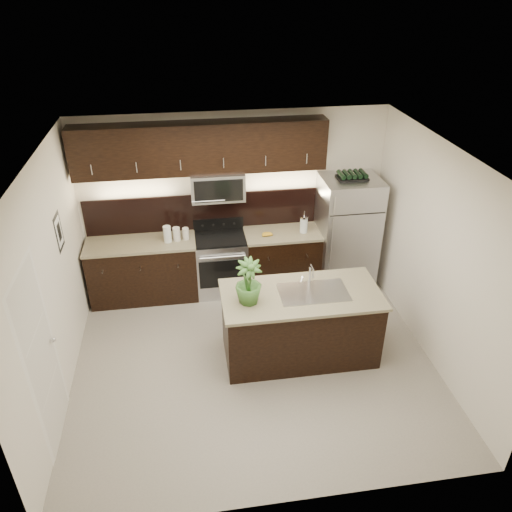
{
  "coord_description": "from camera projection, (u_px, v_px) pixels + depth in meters",
  "views": [
    {
      "loc": [
        -0.71,
        -4.84,
        4.38
      ],
      "look_at": [
        0.11,
        0.55,
        1.23
      ],
      "focal_mm": 35.0,
      "sensor_mm": 36.0,
      "label": 1
    }
  ],
  "objects": [
    {
      "name": "ground",
      "position": [
        254.0,
        360.0,
        6.43
      ],
      "size": [
        4.5,
        4.5,
        0.0
      ],
      "primitive_type": "plane",
      "color": "gray",
      "rests_on": "ground"
    },
    {
      "name": "counter_run",
      "position": [
        208.0,
        265.0,
        7.58
      ],
      "size": [
        3.51,
        0.65,
        0.94
      ],
      "color": "black",
      "rests_on": "ground"
    },
    {
      "name": "sink_faucet",
      "position": [
        313.0,
        291.0,
        6.1
      ],
      "size": [
        0.84,
        0.5,
        0.28
      ],
      "color": "silver",
      "rests_on": "island"
    },
    {
      "name": "canisters",
      "position": [
        174.0,
        234.0,
        7.2
      ],
      "size": [
        0.36,
        0.15,
        0.25
      ],
      "rotation": [
        0.0,
        0.0,
        0.18
      ],
      "color": "silver",
      "rests_on": "counter_run"
    },
    {
      "name": "upper_fixtures",
      "position": [
        203.0,
        155.0,
        6.87
      ],
      "size": [
        3.49,
        0.4,
        1.66
      ],
      "color": "black",
      "rests_on": "counter_run"
    },
    {
      "name": "wine_rack",
      "position": [
        352.0,
        175.0,
        7.14
      ],
      "size": [
        0.43,
        0.27,
        0.1
      ],
      "color": "black",
      "rests_on": "refrigerator"
    },
    {
      "name": "island",
      "position": [
        300.0,
        324.0,
        6.32
      ],
      "size": [
        1.96,
        0.96,
        0.94
      ],
      "color": "black",
      "rests_on": "ground"
    },
    {
      "name": "room_walls",
      "position": [
        244.0,
        247.0,
        5.53
      ],
      "size": [
        4.52,
        4.02,
        2.71
      ],
      "color": "silver",
      "rests_on": "ground"
    },
    {
      "name": "french_press",
      "position": [
        304.0,
        225.0,
        7.43
      ],
      "size": [
        0.12,
        0.12,
        0.34
      ],
      "rotation": [
        0.0,
        0.0,
        -0.18
      ],
      "color": "silver",
      "rests_on": "counter_run"
    },
    {
      "name": "refrigerator",
      "position": [
        346.0,
        233.0,
        7.6
      ],
      "size": [
        0.85,
        0.76,
        1.76
      ],
      "primitive_type": "cube",
      "color": "#B2B2B7",
      "rests_on": "ground"
    },
    {
      "name": "plant",
      "position": [
        249.0,
        282.0,
        5.79
      ],
      "size": [
        0.37,
        0.37,
        0.56
      ],
      "primitive_type": "imported",
      "rotation": [
        0.0,
        0.0,
        0.18
      ],
      "color": "#356126",
      "rests_on": "island"
    },
    {
      "name": "bananas",
      "position": [
        264.0,
        234.0,
        7.37
      ],
      "size": [
        0.17,
        0.14,
        0.05
      ],
      "primitive_type": "ellipsoid",
      "rotation": [
        0.0,
        0.0,
        0.1
      ],
      "color": "gold",
      "rests_on": "counter_run"
    }
  ]
}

